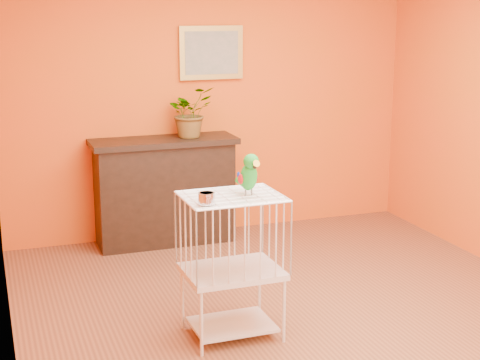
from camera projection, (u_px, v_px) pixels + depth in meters
name	position (u px, v px, depth m)	size (l,w,h in m)	color
ground	(305.00, 318.00, 5.28)	(4.50, 4.50, 0.00)	brown
room_shell	(310.00, 98.00, 4.91)	(4.50, 4.50, 4.50)	#DE4D14
console_cabinet	(165.00, 191.00, 6.84)	(1.34, 0.48, 0.99)	black
potted_plant	(191.00, 118.00, 6.74)	(0.42, 0.47, 0.36)	#26722D
framed_picture	(211.00, 53.00, 6.91)	(0.62, 0.04, 0.50)	#B69941
birdcage	(232.00, 264.00, 4.89)	(0.64, 0.50, 0.98)	beige
feed_cup	(207.00, 198.00, 4.56)	(0.10, 0.10, 0.07)	silver
parrot	(249.00, 174.00, 4.75)	(0.14, 0.26, 0.29)	#59544C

